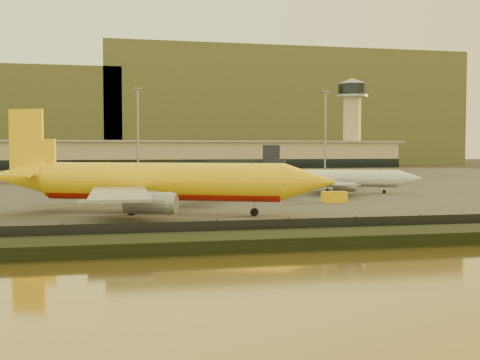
% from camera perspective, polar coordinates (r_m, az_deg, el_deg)
% --- Properties ---
extents(ground, '(900.00, 900.00, 0.00)m').
position_cam_1_polar(ground, '(78.89, 0.44, -4.40)').
color(ground, black).
rests_on(ground, ground).
extents(embankment, '(320.00, 7.00, 1.40)m').
position_cam_1_polar(embankment, '(62.48, 3.90, -5.71)').
color(embankment, black).
rests_on(embankment, ground).
extents(tarmac, '(320.00, 220.00, 0.20)m').
position_cam_1_polar(tarmac, '(172.47, -6.53, -0.36)').
color(tarmac, '#2D2D2D').
rests_on(tarmac, ground).
extents(perimeter_fence, '(300.00, 0.05, 2.20)m').
position_cam_1_polar(perimeter_fence, '(66.21, 2.93, -4.69)').
color(perimeter_fence, black).
rests_on(perimeter_fence, tarmac).
extents(terminal_building, '(202.00, 25.00, 12.60)m').
position_cam_1_polar(terminal_building, '(201.91, -11.52, 1.83)').
color(terminal_building, tan).
rests_on(terminal_building, tarmac).
extents(control_tower, '(11.20, 11.20, 35.50)m').
position_cam_1_polar(control_tower, '(225.21, 10.57, 5.88)').
color(control_tower, tan).
rests_on(control_tower, tarmac).
extents(apron_light_masts, '(152.20, 12.20, 25.40)m').
position_cam_1_polar(apron_light_masts, '(154.81, -0.26, 5.05)').
color(apron_light_masts, slate).
rests_on(apron_light_masts, tarmac).
extents(distant_hills, '(470.00, 160.00, 70.00)m').
position_cam_1_polar(distant_hills, '(416.86, -12.83, 5.85)').
color(distant_hills, '#64663B').
rests_on(distant_hills, ground).
extents(dhl_cargo_jet, '(51.79, 49.02, 16.17)m').
position_cam_1_polar(dhl_cargo_jet, '(92.18, -8.00, -0.22)').
color(dhl_cargo_jet, yellow).
rests_on(dhl_cargo_jet, tarmac).
extents(white_narrowbody_jet, '(35.71, 33.73, 10.77)m').
position_cam_1_polar(white_narrowbody_jet, '(136.81, 9.11, 0.14)').
color(white_narrowbody_jet, silver).
rests_on(white_narrowbody_jet, tarmac).
extents(gse_vehicle_yellow, '(4.68, 2.41, 2.04)m').
position_cam_1_polar(gse_vehicle_yellow, '(112.41, 8.92, -1.60)').
color(gse_vehicle_yellow, yellow).
rests_on(gse_vehicle_yellow, tarmac).
extents(gse_vehicle_white, '(4.85, 3.21, 2.01)m').
position_cam_1_polar(gse_vehicle_white, '(112.93, -13.93, -1.63)').
color(gse_vehicle_white, silver).
rests_on(gse_vehicle_white, tarmac).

